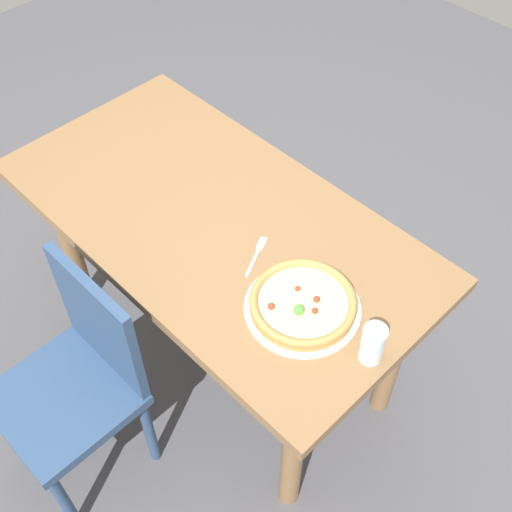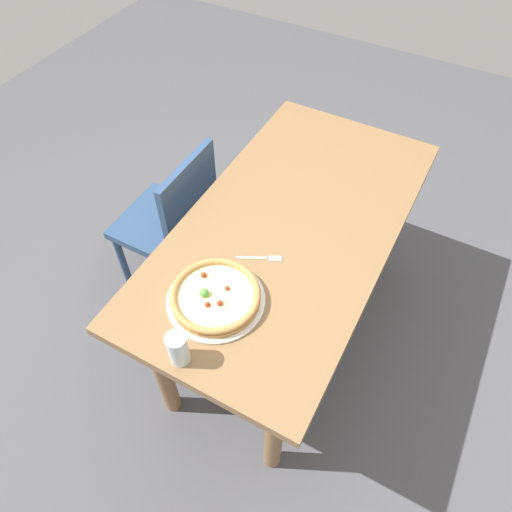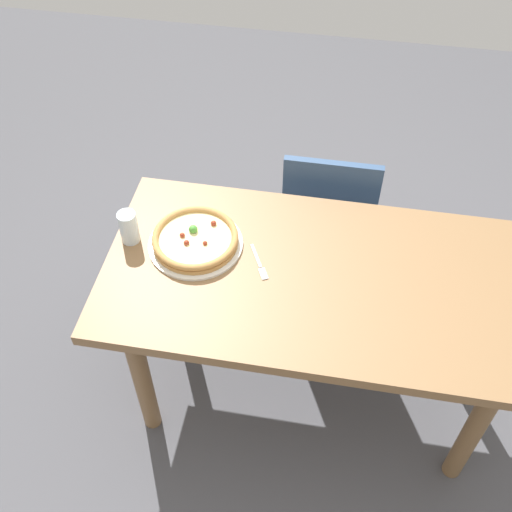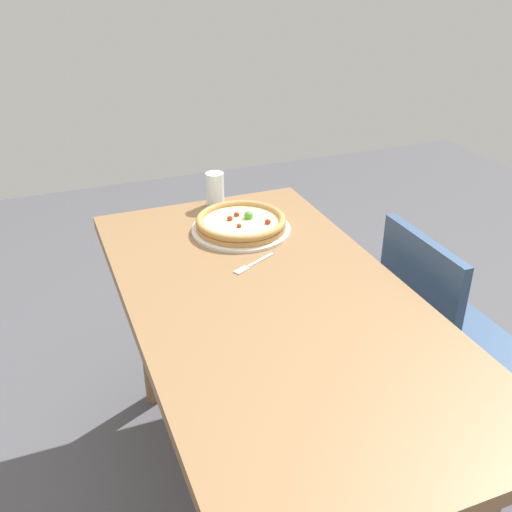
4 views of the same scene
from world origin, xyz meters
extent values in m
plane|color=#4C4C51|center=(0.00, 0.00, 0.00)|extent=(6.00, 6.00, 0.00)
cube|color=olive|center=(0.00, 0.00, 0.75)|extent=(1.47, 0.76, 0.04)
cylinder|color=olive|center=(0.60, -0.25, 0.36)|extent=(0.07, 0.07, 0.73)
cylinder|color=olive|center=(0.60, 0.25, 0.36)|extent=(0.07, 0.07, 0.73)
cylinder|color=navy|center=(0.17, -0.83, 0.20)|extent=(0.04, 0.04, 0.41)
cylinder|color=navy|center=(0.17, -0.49, 0.20)|extent=(0.04, 0.04, 0.41)
cylinder|color=navy|center=(-0.17, -0.49, 0.20)|extent=(0.04, 0.04, 0.41)
cube|color=navy|center=(0.00, -0.66, 0.43)|extent=(0.40, 0.40, 0.04)
cube|color=navy|center=(0.00, -0.48, 0.66)|extent=(0.38, 0.03, 0.42)
cylinder|color=silver|center=(0.44, -0.07, 0.77)|extent=(0.33, 0.33, 0.01)
cylinder|color=#B78447|center=(0.44, -0.07, 0.79)|extent=(0.30, 0.30, 0.02)
cylinder|color=beige|center=(0.44, -0.07, 0.80)|extent=(0.26, 0.26, 0.01)
torus|color=#B78447|center=(0.44, -0.07, 0.80)|extent=(0.30, 0.30, 0.02)
sphere|color=maroon|center=(0.40, -0.05, 0.81)|extent=(0.02, 0.02, 0.02)
sphere|color=maroon|center=(0.47, -0.04, 0.81)|extent=(0.02, 0.02, 0.02)
sphere|color=maroon|center=(0.49, -0.07, 0.81)|extent=(0.02, 0.02, 0.02)
sphere|color=#4C9E38|center=(0.46, -0.10, 0.81)|extent=(0.03, 0.03, 0.03)
sphere|color=maroon|center=(0.39, -0.14, 0.81)|extent=(0.02, 0.02, 0.02)
cube|color=silver|center=(0.22, -0.05, 0.77)|extent=(0.06, 0.10, 0.00)
cube|color=silver|center=(0.19, 0.03, 0.77)|extent=(0.04, 0.05, 0.00)
cylinder|color=silver|center=(0.68, -0.05, 0.83)|extent=(0.07, 0.07, 0.13)
camera|label=1|loc=(1.12, -0.91, 2.26)|focal=45.45mm
camera|label=2|loc=(1.15, 0.47, 2.10)|focal=33.15mm
camera|label=3|loc=(-0.02, 1.36, 2.38)|focal=43.54mm
camera|label=4|loc=(-1.25, 0.55, 1.64)|focal=41.78mm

